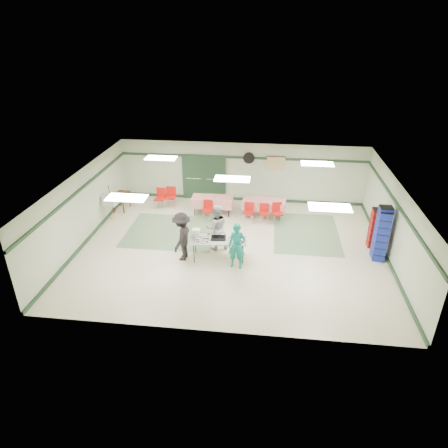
# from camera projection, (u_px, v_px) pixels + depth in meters

# --- Properties ---
(floor) EXTENTS (11.00, 11.00, 0.00)m
(floor) POSITION_uv_depth(u_px,v_px,m) (232.00, 248.00, 14.67)
(floor) COLOR beige
(floor) RESTS_ON ground
(ceiling) EXTENTS (11.00, 11.00, 0.00)m
(ceiling) POSITION_uv_depth(u_px,v_px,m) (232.00, 178.00, 13.45)
(ceiling) COLOR white
(ceiling) RESTS_ON wall_back
(wall_back) EXTENTS (11.00, 0.00, 11.00)m
(wall_back) POSITION_uv_depth(u_px,v_px,m) (242.00, 172.00, 18.05)
(wall_back) COLOR #B6BFA3
(wall_back) RESTS_ON floor
(wall_front) EXTENTS (11.00, 0.00, 11.00)m
(wall_front) POSITION_uv_depth(u_px,v_px,m) (214.00, 290.00, 10.07)
(wall_front) COLOR #B6BFA3
(wall_front) RESTS_ON floor
(wall_left) EXTENTS (0.00, 9.00, 9.00)m
(wall_left) POSITION_uv_depth(u_px,v_px,m) (83.00, 207.00, 14.64)
(wall_left) COLOR #B6BFA3
(wall_left) RESTS_ON floor
(wall_right) EXTENTS (0.00, 9.00, 9.00)m
(wall_right) POSITION_uv_depth(u_px,v_px,m) (394.00, 223.00, 13.48)
(wall_right) COLOR #B6BFA3
(wall_right) RESTS_ON floor
(trim_back) EXTENTS (11.00, 0.06, 0.10)m
(trim_back) POSITION_uv_depth(u_px,v_px,m) (242.00, 158.00, 17.71)
(trim_back) COLOR #203C26
(trim_back) RESTS_ON wall_back
(baseboard_back) EXTENTS (11.00, 0.06, 0.12)m
(baseboard_back) POSITION_uv_depth(u_px,v_px,m) (241.00, 199.00, 18.61)
(baseboard_back) COLOR #203C26
(baseboard_back) RESTS_ON floor
(trim_left) EXTENTS (0.06, 9.00, 0.10)m
(trim_left) POSITION_uv_depth(u_px,v_px,m) (81.00, 189.00, 14.32)
(trim_left) COLOR #203C26
(trim_left) RESTS_ON wall_back
(baseboard_left) EXTENTS (0.06, 9.00, 0.12)m
(baseboard_left) POSITION_uv_depth(u_px,v_px,m) (89.00, 238.00, 15.22)
(baseboard_left) COLOR #203C26
(baseboard_left) RESTS_ON floor
(trim_right) EXTENTS (0.06, 9.00, 0.10)m
(trim_right) POSITION_uv_depth(u_px,v_px,m) (397.00, 204.00, 13.17)
(trim_right) COLOR #203C26
(trim_right) RESTS_ON wall_back
(baseboard_right) EXTENTS (0.06, 9.00, 0.12)m
(baseboard_right) POSITION_uv_depth(u_px,v_px,m) (386.00, 255.00, 14.06)
(baseboard_right) COLOR #203C26
(baseboard_right) RESTS_ON floor
(green_patch_a) EXTENTS (3.50, 3.00, 0.01)m
(green_patch_a) POSITION_uv_depth(u_px,v_px,m) (172.00, 231.00, 15.82)
(green_patch_a) COLOR slate
(green_patch_a) RESTS_ON floor
(green_patch_b) EXTENTS (2.50, 3.50, 0.01)m
(green_patch_b) POSITION_uv_depth(u_px,v_px,m) (306.00, 233.00, 15.70)
(green_patch_b) COLOR slate
(green_patch_b) RESTS_ON floor
(double_door_left) EXTENTS (0.90, 0.06, 2.10)m
(double_door_left) POSITION_uv_depth(u_px,v_px,m) (194.00, 177.00, 18.37)
(double_door_left) COLOR gray
(double_door_left) RESTS_ON floor
(double_door_right) EXTENTS (0.90, 0.06, 2.10)m
(double_door_right) POSITION_uv_depth(u_px,v_px,m) (214.00, 178.00, 18.27)
(double_door_right) COLOR gray
(double_door_right) RESTS_ON floor
(door_frame) EXTENTS (2.00, 0.03, 2.15)m
(door_frame) POSITION_uv_depth(u_px,v_px,m) (204.00, 178.00, 18.30)
(door_frame) COLOR #203C26
(door_frame) RESTS_ON floor
(wall_fan) EXTENTS (0.50, 0.10, 0.50)m
(wall_fan) POSITION_uv_depth(u_px,v_px,m) (249.00, 158.00, 17.66)
(wall_fan) COLOR black
(wall_fan) RESTS_ON wall_back
(scroll_banner) EXTENTS (0.80, 0.02, 0.60)m
(scroll_banner) POSITION_uv_depth(u_px,v_px,m) (276.00, 163.00, 17.62)
(scroll_banner) COLOR #D3BE83
(scroll_banner) RESTS_ON wall_back
(serving_table) EXTENTS (1.99, 0.95, 0.76)m
(serving_table) POSITION_uv_depth(u_px,v_px,m) (219.00, 240.00, 13.68)
(serving_table) COLOR #9FA09B
(serving_table) RESTS_ON floor
(sheet_tray_right) EXTENTS (0.62, 0.49, 0.02)m
(sheet_tray_right) POSITION_uv_depth(u_px,v_px,m) (237.00, 240.00, 13.59)
(sheet_tray_right) COLOR silver
(sheet_tray_right) RESTS_ON serving_table
(sheet_tray_mid) EXTENTS (0.67, 0.53, 0.02)m
(sheet_tray_mid) POSITION_uv_depth(u_px,v_px,m) (216.00, 237.00, 13.78)
(sheet_tray_mid) COLOR silver
(sheet_tray_mid) RESTS_ON serving_table
(sheet_tray_left) EXTENTS (0.60, 0.48, 0.02)m
(sheet_tray_left) POSITION_uv_depth(u_px,v_px,m) (202.00, 240.00, 13.59)
(sheet_tray_left) COLOR silver
(sheet_tray_left) RESTS_ON serving_table
(baking_pan) EXTENTS (0.53, 0.36, 0.08)m
(baking_pan) POSITION_uv_depth(u_px,v_px,m) (218.00, 238.00, 13.67)
(baking_pan) COLOR black
(baking_pan) RESTS_ON serving_table
(foam_box_stack) EXTENTS (0.28, 0.26, 0.30)m
(foam_box_stack) POSITION_uv_depth(u_px,v_px,m) (196.00, 233.00, 13.75)
(foam_box_stack) COLOR white
(foam_box_stack) RESTS_ON serving_table
(volunteer_teal) EXTENTS (0.62, 0.43, 1.60)m
(volunteer_teal) POSITION_uv_depth(u_px,v_px,m) (237.00, 246.00, 13.16)
(volunteer_teal) COLOR #127F72
(volunteer_teal) RESTS_ON floor
(volunteer_grey) EXTENTS (1.00, 0.88, 1.72)m
(volunteer_grey) POSITION_uv_depth(u_px,v_px,m) (217.00, 227.00, 14.24)
(volunteer_grey) COLOR #96959B
(volunteer_grey) RESTS_ON floor
(volunteer_dark) EXTENTS (0.79, 1.20, 1.74)m
(volunteer_dark) POSITION_uv_depth(u_px,v_px,m) (182.00, 237.00, 13.61)
(volunteer_dark) COLOR black
(volunteer_dark) RESTS_ON floor
(dining_table_a) EXTENTS (1.83, 0.95, 0.77)m
(dining_table_a) POSITION_uv_depth(u_px,v_px,m) (264.00, 204.00, 16.83)
(dining_table_a) COLOR red
(dining_table_a) RESTS_ON floor
(dining_table_b) EXTENTS (1.75, 0.80, 0.77)m
(dining_table_b) POSITION_uv_depth(u_px,v_px,m) (212.00, 201.00, 17.06)
(dining_table_b) COLOR red
(dining_table_b) RESTS_ON floor
(chair_a) EXTENTS (0.39, 0.39, 0.81)m
(chair_a) POSITION_uv_depth(u_px,v_px,m) (264.00, 211.00, 16.36)
(chair_a) COLOR red
(chair_a) RESTS_ON floor
(chair_b) EXTENTS (0.40, 0.41, 0.83)m
(chair_b) POSITION_uv_depth(u_px,v_px,m) (249.00, 210.00, 16.42)
(chair_b) COLOR red
(chair_b) RESTS_ON floor
(chair_c) EXTENTS (0.49, 0.49, 0.87)m
(chair_c) POSITION_uv_depth(u_px,v_px,m) (277.00, 211.00, 16.29)
(chair_c) COLOR red
(chair_c) RESTS_ON floor
(chair_d) EXTENTS (0.41, 0.41, 0.84)m
(chair_d) POSITION_uv_depth(u_px,v_px,m) (208.00, 208.00, 16.60)
(chair_d) COLOR red
(chair_d) RESTS_ON floor
(chair_loose_a) EXTENTS (0.43, 0.43, 0.93)m
(chair_loose_a) POSITION_uv_depth(u_px,v_px,m) (171.00, 195.00, 17.70)
(chair_loose_a) COLOR red
(chair_loose_a) RESTS_ON floor
(chair_loose_b) EXTENTS (0.49, 0.49, 0.93)m
(chair_loose_b) POSITION_uv_depth(u_px,v_px,m) (161.00, 196.00, 17.57)
(chair_loose_b) COLOR red
(chair_loose_b) RESTS_ON floor
(crate_stack_blue_a) EXTENTS (0.43, 0.43, 1.95)m
(crate_stack_blue_a) POSITION_uv_depth(u_px,v_px,m) (382.00, 233.00, 13.61)
(crate_stack_blue_a) COLOR #192D98
(crate_stack_blue_a) RESTS_ON floor
(crate_stack_red) EXTENTS (0.39, 0.39, 1.51)m
(crate_stack_red) POSITION_uv_depth(u_px,v_px,m) (375.00, 228.00, 14.43)
(crate_stack_red) COLOR #9C0F10
(crate_stack_red) RESTS_ON floor
(crate_stack_blue_b) EXTENTS (0.47, 0.47, 1.84)m
(crate_stack_blue_b) POSITION_uv_depth(u_px,v_px,m) (382.00, 236.00, 13.53)
(crate_stack_blue_b) COLOR #192D98
(crate_stack_blue_b) RESTS_ON floor
(printer_table) EXTENTS (0.61, 0.90, 0.74)m
(printer_table) POSITION_uv_depth(u_px,v_px,m) (121.00, 196.00, 17.41)
(printer_table) COLOR brown
(printer_table) RESTS_ON floor
(office_printer) EXTENTS (0.58, 0.52, 0.42)m
(office_printer) POSITION_uv_depth(u_px,v_px,m) (110.00, 200.00, 16.22)
(office_printer) COLOR silver
(office_printer) RESTS_ON printer_table
(broom) EXTENTS (0.08, 0.24, 1.48)m
(broom) POSITION_uv_depth(u_px,v_px,m) (111.00, 201.00, 16.58)
(broom) COLOR brown
(broom) RESTS_ON floor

